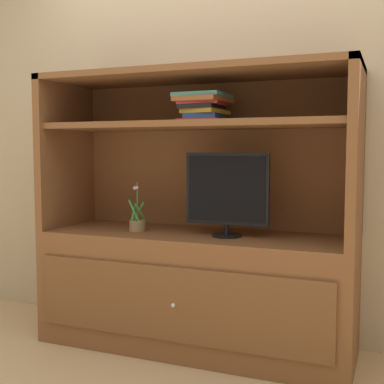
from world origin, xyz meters
name	(u,v)px	position (x,y,z in m)	size (l,w,h in m)	color
ground_plane	(167,372)	(0.00, 0.00, 0.00)	(8.00, 8.00, 0.00)	tan
painted_rear_wall	(215,116)	(0.00, 0.75, 1.40)	(6.00, 0.10, 2.80)	tan
media_console	(196,262)	(0.00, 0.41, 0.51)	(1.85, 0.63, 1.63)	brown
tv_monitor	(227,192)	(0.21, 0.36, 0.94)	(0.49, 0.17, 0.48)	black
potted_plant	(137,224)	(-0.36, 0.35, 0.73)	(0.11, 0.10, 0.30)	#8C7251
magazine_stack	(204,107)	(0.05, 0.40, 1.43)	(0.29, 0.34, 0.16)	red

